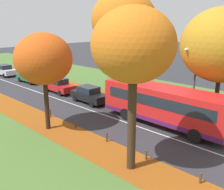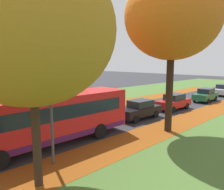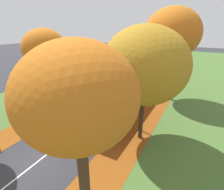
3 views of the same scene
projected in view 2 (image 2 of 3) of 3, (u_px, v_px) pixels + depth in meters
name	position (u px, v px, depth m)	size (l,w,h in m)	color
grass_verge_left	(90.00, 99.00, 28.75)	(12.00, 90.00, 0.01)	#476B2D
leaf_litter_left	(71.00, 112.00, 21.36)	(2.80, 60.00, 0.00)	#8C4714
leaf_litter_right	(147.00, 135.00, 14.81)	(2.80, 60.00, 0.00)	#8C4714
road_centre_line	(147.00, 110.00, 22.20)	(0.12, 80.00, 0.01)	silver
tree_left_mid	(69.00, 58.00, 20.96)	(4.07, 4.07, 7.07)	black
tree_right_near	(30.00, 30.00, 7.88)	(6.25, 6.25, 8.87)	#382619
tree_right_mid	(172.00, 17.00, 14.44)	(6.38, 6.38, 10.75)	black
bollard_fourth	(30.00, 120.00, 17.39)	(0.12, 0.12, 0.68)	#4C3823
bollard_fifth	(66.00, 113.00, 19.68)	(0.12, 0.12, 0.72)	#4C3823
bollard_sixth	(95.00, 107.00, 21.98)	(0.12, 0.12, 0.73)	#4C3823
streetlamp_right	(47.00, 87.00, 10.29)	(1.89, 0.28, 6.00)	#47474C
bus	(49.00, 117.00, 12.77)	(2.70, 10.41, 2.98)	red
car_black_lead	(139.00, 109.00, 18.92)	(1.90, 4.26, 1.62)	black
car_red_following	(174.00, 102.00, 22.49)	(1.86, 4.24, 1.62)	#B21919
car_green_third_in_line	(206.00, 95.00, 27.15)	(1.91, 4.26, 1.62)	#1E6038
car_silver_fourth_in_line	(223.00, 90.00, 32.01)	(1.84, 4.23, 1.62)	#B7BABF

